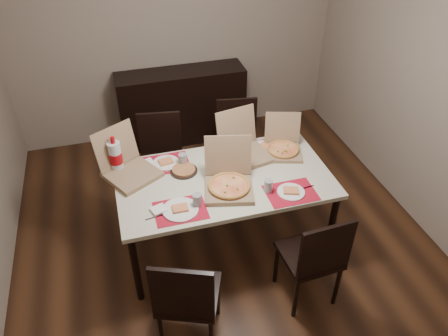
{
  "coord_description": "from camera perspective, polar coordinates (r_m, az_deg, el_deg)",
  "views": [
    {
      "loc": [
        -0.8,
        -2.85,
        3.03
      ],
      "look_at": [
        -0.0,
        -0.07,
        0.85
      ],
      "focal_mm": 35.0,
      "sensor_mm": 36.0,
      "label": 1
    }
  ],
  "objects": [
    {
      "name": "soda_bottle",
      "position": [
        3.79,
        -13.97,
        1.43
      ],
      "size": [
        0.11,
        0.11,
        0.34
      ],
      "color": "silver",
      "rests_on": "dining_table"
    },
    {
      "name": "dip_bowl",
      "position": [
        3.81,
        0.86,
        0.56
      ],
      "size": [
        0.15,
        0.15,
        0.03
      ],
      "primitive_type": "imported",
      "rotation": [
        0.0,
        0.0,
        -0.14
      ],
      "color": "white",
      "rests_on": "dining_table"
    },
    {
      "name": "room_walls",
      "position": [
        3.62,
        -2.25,
        15.99
      ],
      "size": [
        3.84,
        4.02,
        2.62
      ],
      "color": "gray",
      "rests_on": "ground"
    },
    {
      "name": "pizza_box_left",
      "position": [
        3.77,
        -12.37,
        -0.03
      ],
      "size": [
        0.55,
        0.57,
        0.39
      ],
      "color": "#896C4F",
      "rests_on": "dining_table"
    },
    {
      "name": "chair_far_left",
      "position": [
        4.4,
        -8.17,
        1.66
      ],
      "size": [
        0.48,
        0.48,
        0.93
      ],
      "color": "black",
      "rests_on": "ground"
    },
    {
      "name": "pizza_box_center",
      "position": [
        3.54,
        0.64,
        -1.88
      ],
      "size": [
        0.47,
        0.5,
        0.39
      ],
      "color": "#896C4F",
      "rests_on": "dining_table"
    },
    {
      "name": "sideboard",
      "position": [
        5.36,
        -5.47,
        8.05
      ],
      "size": [
        1.5,
        0.4,
        0.9
      ],
      "primitive_type": "cube",
      "color": "black",
      "rests_on": "ground"
    },
    {
      "name": "dining_table",
      "position": [
        3.73,
        -0.0,
        -2.05
      ],
      "size": [
        1.8,
        1.0,
        0.75
      ],
      "color": "beige",
      "rests_on": "ground"
    },
    {
      "name": "chair_far_right",
      "position": [
        4.59,
        1.81,
        3.72
      ],
      "size": [
        0.48,
        0.48,
        0.93
      ],
      "color": "black",
      "rests_on": "ground"
    },
    {
      "name": "setting_near_left",
      "position": [
        3.38,
        -5.5,
        -5.16
      ],
      "size": [
        0.48,
        0.3,
        0.11
      ],
      "color": "red",
      "rests_on": "dining_table"
    },
    {
      "name": "setting_near_right",
      "position": [
        3.55,
        7.88,
        -2.9
      ],
      "size": [
        0.42,
        0.3,
        0.11
      ],
      "color": "red",
      "rests_on": "dining_table"
    },
    {
      "name": "napkin_loose",
      "position": [
        3.68,
        0.44,
        -1.06
      ],
      "size": [
        0.15,
        0.15,
        0.02
      ],
      "primitive_type": "cube",
      "rotation": [
        0.0,
        0.0,
        0.39
      ],
      "color": "white",
      "rests_on": "dining_table"
    },
    {
      "name": "ground",
      "position": [
        4.24,
        -0.24,
        -8.76
      ],
      "size": [
        3.8,
        4.0,
        0.02
      ],
      "primitive_type": "cube",
      "color": "#412414",
      "rests_on": "ground"
    },
    {
      "name": "setting_far_left",
      "position": [
        3.85,
        -7.3,
        0.77
      ],
      "size": [
        0.49,
        0.3,
        0.11
      ],
      "color": "red",
      "rests_on": "dining_table"
    },
    {
      "name": "setting_far_right",
      "position": [
        4.01,
        4.47,
        2.59
      ],
      "size": [
        0.47,
        0.3,
        0.11
      ],
      "color": "red",
      "rests_on": "dining_table"
    },
    {
      "name": "pizza_box_extra",
      "position": [
        3.92,
        2.59,
        2.48
      ],
      "size": [
        0.46,
        0.49,
        0.39
      ],
      "color": "#896C4F",
      "rests_on": "dining_table"
    },
    {
      "name": "chair_near_right",
      "position": [
        3.43,
        11.77,
        -11.23
      ],
      "size": [
        0.44,
        0.44,
        0.93
      ],
      "color": "black",
      "rests_on": "ground"
    },
    {
      "name": "chair_near_left",
      "position": [
        3.14,
        -4.89,
        -16.5
      ],
      "size": [
        0.55,
        0.55,
        0.93
      ],
      "color": "black",
      "rests_on": "ground"
    },
    {
      "name": "faina_plate",
      "position": [
        3.76,
        -5.28,
        -0.29
      ],
      "size": [
        0.24,
        0.24,
        0.03
      ],
      "color": "black",
      "rests_on": "dining_table"
    },
    {
      "name": "pizza_box_right",
      "position": [
        4.0,
        7.68,
        2.8
      ],
      "size": [
        0.41,
        0.43,
        0.32
      ],
      "color": "#896C4F",
      "rests_on": "dining_table"
    }
  ]
}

